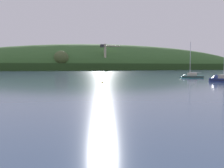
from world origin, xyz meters
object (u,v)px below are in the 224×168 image
dockside_crane (106,57)px  sailboat_far_left (190,77)px  sailboat_midwater_white (223,80)px  mooring_buoy_off_fishing_boat (102,83)px

dockside_crane → sailboat_far_left: size_ratio=1.96×
sailboat_midwater_white → mooring_buoy_off_fishing_boat: sailboat_midwater_white is taller
sailboat_midwater_white → sailboat_far_left: bearing=-41.0°
dockside_crane → mooring_buoy_off_fishing_boat: dockside_crane is taller
sailboat_far_left → mooring_buoy_off_fishing_boat: size_ratio=22.30×
dockside_crane → sailboat_midwater_white: (-21.41, -191.84, -11.86)m
dockside_crane → mooring_buoy_off_fishing_boat: (-49.25, -187.78, -12.22)m
dockside_crane → sailboat_far_left: dockside_crane is taller
sailboat_far_left → sailboat_midwater_white: bearing=109.0°
sailboat_midwater_white → dockside_crane: bearing=-36.1°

